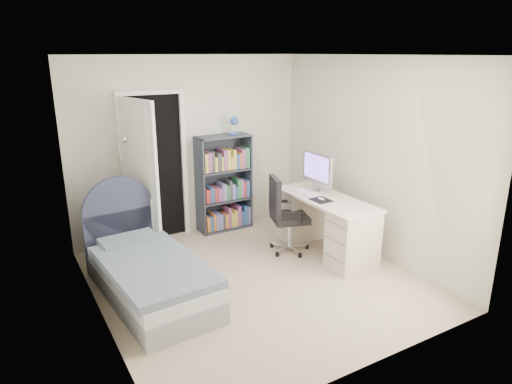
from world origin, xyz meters
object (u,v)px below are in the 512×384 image
desk (325,222)px  office_chair (284,211)px  nightstand (127,228)px  bookcase (225,187)px  floor_lamp (127,205)px  bed (148,273)px

desk → office_chair: desk is taller
nightstand → desk: 2.56m
bookcase → nightstand: bearing=-172.5°
office_chair → floor_lamp: bearing=149.0°
bookcase → desk: (0.75, -1.40, -0.24)m
bookcase → office_chair: bookcase is taller
nightstand → floor_lamp: (0.05, 0.12, 0.26)m
nightstand → floor_lamp: bearing=65.9°
floor_lamp → office_chair: 2.04m
floor_lamp → nightstand: bearing=-114.1°
nightstand → office_chair: office_chair is taller
nightstand → floor_lamp: floor_lamp is taller
floor_lamp → bookcase: 1.47m
floor_lamp → bed: bearing=-96.3°
bed → nightstand: 1.15m
floor_lamp → desk: (2.21, -1.32, -0.22)m
desk → nightstand: bearing=152.1°
nightstand → office_chair: size_ratio=0.55×
desk → bed: bearing=178.7°
nightstand → bookcase: bookcase is taller
office_chair → bookcase: bearing=104.1°
bed → desk: desk is taller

